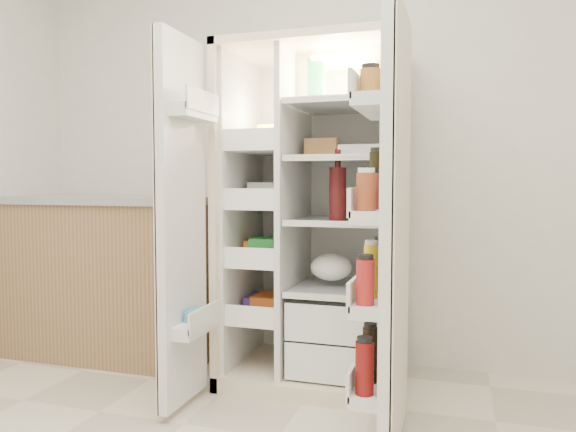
% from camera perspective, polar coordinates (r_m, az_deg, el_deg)
% --- Properties ---
extents(wall_back, '(4.00, 0.02, 2.70)m').
position_cam_1_polar(wall_back, '(3.32, 5.06, 8.17)').
color(wall_back, silver).
rests_on(wall_back, floor).
extents(refrigerator, '(0.92, 0.70, 1.80)m').
position_cam_1_polar(refrigerator, '(3.00, 3.35, -2.92)').
color(refrigerator, beige).
rests_on(refrigerator, floor).
extents(freezer_door, '(0.15, 0.40, 1.72)m').
position_cam_1_polar(freezer_door, '(2.61, -10.99, -0.68)').
color(freezer_door, silver).
rests_on(freezer_door, floor).
extents(fridge_door, '(0.17, 0.58, 1.72)m').
position_cam_1_polar(fridge_door, '(2.22, 10.66, -1.83)').
color(fridge_door, silver).
rests_on(fridge_door, floor).
extents(kitchen_counter, '(1.37, 0.73, 0.99)m').
position_cam_1_polar(kitchen_counter, '(3.65, -17.59, -5.79)').
color(kitchen_counter, olive).
rests_on(kitchen_counter, floor).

